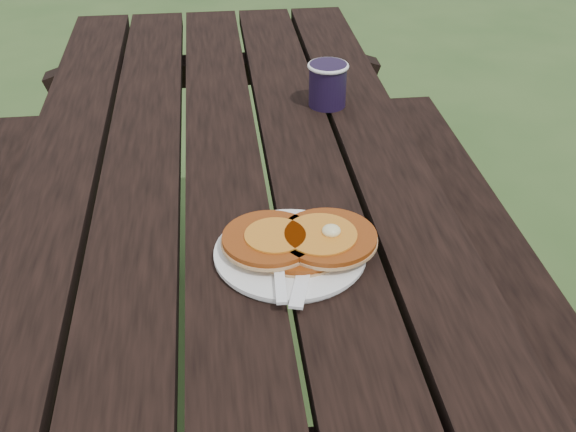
{
  "coord_description": "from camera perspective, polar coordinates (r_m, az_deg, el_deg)",
  "views": [
    {
      "loc": [
        -0.02,
        -1.17,
        1.4
      ],
      "look_at": [
        0.09,
        -0.26,
        0.8
      ],
      "focal_mm": 45.0,
      "sensor_mm": 36.0,
      "label": 1
    }
  ],
  "objects": [
    {
      "name": "knife",
      "position": [
        1.05,
        1.35,
        -4.12
      ],
      "size": [
        0.07,
        0.18,
        0.0
      ],
      "primitive_type": "cube",
      "rotation": [
        0.0,
        0.0,
        -0.28
      ],
      "color": "white",
      "rests_on": "plate"
    },
    {
      "name": "coffee_cup",
      "position": [
        1.54,
        3.16,
        10.53
      ],
      "size": [
        0.09,
        0.09,
        0.09
      ],
      "rotation": [
        0.0,
        0.0,
        -0.03
      ],
      "color": "black",
      "rests_on": "picnic_table"
    },
    {
      "name": "plate",
      "position": [
        1.09,
        0.17,
        -3.01
      ],
      "size": [
        0.29,
        0.29,
        0.01
      ],
      "primitive_type": "cylinder",
      "rotation": [
        0.0,
        0.0,
        0.36
      ],
      "color": "white",
      "rests_on": "picnic_table"
    },
    {
      "name": "fork",
      "position": [
        1.02,
        -0.66,
        -4.94
      ],
      "size": [
        0.04,
        0.16,
        0.01
      ],
      "primitive_type": null,
      "rotation": [
        0.0,
        0.0,
        -0.05
      ],
      "color": "white",
      "rests_on": "plate"
    },
    {
      "name": "pancake_stack",
      "position": [
        1.09,
        1.01,
        -1.92
      ],
      "size": [
        0.23,
        0.15,
        0.04
      ],
      "rotation": [
        0.0,
        0.0,
        0.2
      ],
      "color": "#933E10",
      "rests_on": "plate"
    },
    {
      "name": "picnic_table",
      "position": [
        1.56,
        -4.41,
        -8.18
      ],
      "size": [
        1.36,
        1.8,
        0.75
      ],
      "color": "black",
      "rests_on": "ground"
    }
  ]
}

